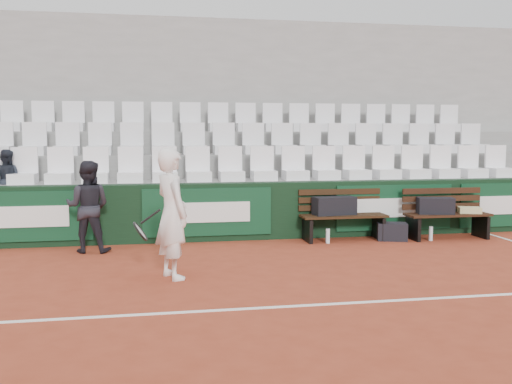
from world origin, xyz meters
The scene contains 21 objects.
ground centered at (0.00, 0.00, 0.00)m, with size 80.00×80.00×0.00m, color #9B3A23.
court_baseline centered at (0.00, 0.00, 0.00)m, with size 18.00×0.06×0.01m, color white.
back_barrier centered at (0.07, 3.99, 0.50)m, with size 18.00×0.34×1.00m.
grandstand_tier_front centered at (0.00, 4.62, 0.50)m, with size 18.00×0.95×1.00m, color gray.
grandstand_tier_mid centered at (0.00, 5.58, 0.72)m, with size 18.00×0.95×1.45m, color gray.
grandstand_tier_back centered at (0.00, 6.53, 0.95)m, with size 18.00×0.95×1.90m, color gray.
grandstand_rear_wall centered at (0.00, 7.15, 2.20)m, with size 18.00×0.30×4.40m, color #959593.
seat_row_front centered at (0.00, 4.45, 1.31)m, with size 11.90×0.44×0.63m, color white.
seat_row_mid centered at (0.00, 5.40, 1.77)m, with size 11.90×0.44×0.63m, color silver.
seat_row_back centered at (0.00, 6.35, 2.21)m, with size 11.90×0.44×0.63m, color silver.
bench_left centered at (2.15, 3.57, 0.23)m, with size 1.50×0.56×0.45m, color black.
bench_right centered at (4.02, 3.40, 0.23)m, with size 1.50×0.56×0.45m, color #321A0F.
sports_bag_left centered at (1.99, 3.62, 0.61)m, with size 0.73×0.31×0.31m, color black.
sports_bag_right centered at (3.78, 3.41, 0.59)m, with size 0.62×0.29×0.29m, color black.
towel centered at (4.43, 3.39, 0.50)m, with size 0.38×0.27×0.10m, color #CBC283.
sports_bag_ground centered at (2.98, 3.42, 0.15)m, with size 0.51×0.31×0.31m, color black.
water_bottle_near centered at (1.80, 3.36, 0.13)m, with size 0.07×0.07×0.25m, color silver.
water_bottle_far centered at (3.63, 3.27, 0.12)m, with size 0.07×0.07×0.25m, color silver.
tennis_player centered at (-0.89, 1.48, 0.84)m, with size 0.80×0.72×1.67m.
ball_kid centered at (-2.12, 3.35, 0.72)m, with size 0.70×0.55×1.44m, color black.
spectator_c centered at (-3.58, 4.50, 1.52)m, with size 0.51×0.39×1.04m, color black.
Camera 1 is at (-1.11, -5.82, 1.86)m, focal length 40.00 mm.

